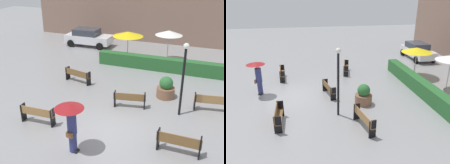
% 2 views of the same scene
% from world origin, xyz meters
% --- Properties ---
extents(ground_plane, '(60.00, 60.00, 0.00)m').
position_xyz_m(ground_plane, '(0.00, 0.00, 0.00)').
color(ground_plane, gray).
extents(bench_near_left, '(1.73, 0.43, 0.89)m').
position_xyz_m(bench_near_left, '(-3.29, -0.76, 0.53)').
color(bench_near_left, '#9E7242').
rests_on(bench_near_left, ground).
extents(bench_mid_center, '(1.72, 0.69, 0.85)m').
position_xyz_m(bench_mid_center, '(0.27, 2.38, 0.50)').
color(bench_mid_center, brown).
rests_on(bench_mid_center, ground).
extents(bench_near_right, '(1.78, 0.38, 0.90)m').
position_xyz_m(bench_near_right, '(3.29, -0.57, 0.53)').
color(bench_near_right, brown).
rests_on(bench_near_right, ground).
extents(bench_far_right, '(1.90, 0.65, 0.91)m').
position_xyz_m(bench_far_right, '(4.36, 3.56, 0.55)').
color(bench_far_right, '#9E7242').
rests_on(bench_far_right, ground).
extents(bench_far_left, '(1.88, 0.76, 0.86)m').
position_xyz_m(bench_far_left, '(-3.86, 4.34, 0.51)').
color(bench_far_left, brown).
rests_on(bench_far_left, ground).
extents(pedestrian_with_umbrella, '(1.16, 1.16, 2.18)m').
position_xyz_m(pedestrian_with_umbrella, '(-0.70, -2.04, 1.50)').
color(pedestrian_with_umbrella, navy).
rests_on(pedestrian_with_umbrella, ground).
extents(planter_pot, '(1.02, 1.02, 1.25)m').
position_xyz_m(planter_pot, '(1.80, 4.28, 0.54)').
color(planter_pot, brown).
rests_on(planter_pot, ground).
extents(lamp_post, '(0.28, 0.28, 3.73)m').
position_xyz_m(lamp_post, '(2.85, 2.57, 2.30)').
color(lamp_post, black).
rests_on(lamp_post, ground).
extents(patio_umbrella_yellow, '(2.33, 2.33, 2.29)m').
position_xyz_m(patio_umbrella_yellow, '(-2.27, 9.58, 2.11)').
color(patio_umbrella_yellow, silver).
rests_on(patio_umbrella_yellow, ground).
extents(patio_umbrella_white, '(2.03, 2.03, 2.43)m').
position_xyz_m(patio_umbrella_white, '(0.65, 10.49, 2.24)').
color(patio_umbrella_white, silver).
rests_on(patio_umbrella_white, ground).
extents(hedge_strip, '(9.27, 0.70, 0.94)m').
position_xyz_m(hedge_strip, '(0.64, 8.40, 0.47)').
color(hedge_strip, '#28602D').
rests_on(hedge_strip, ground).
extents(parked_car, '(4.22, 2.02, 1.57)m').
position_xyz_m(parked_car, '(-6.92, 12.21, 0.82)').
color(parked_car, silver).
rests_on(parked_car, ground).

